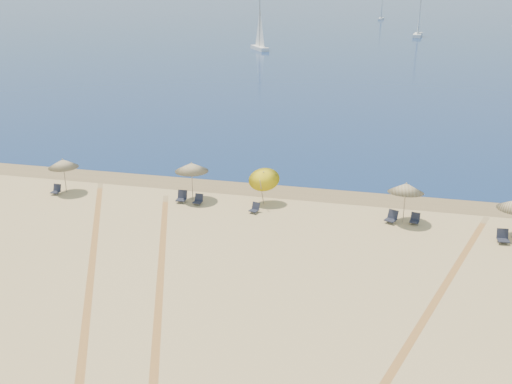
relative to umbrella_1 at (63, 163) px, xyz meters
The scene contains 17 objects.
ocean 205.13m from the umbrella_1, 86.29° to the left, with size 500.00×500.00×0.00m, color #0C2151.
wet_sand 13.92m from the umbrella_1, 15.53° to the left, with size 500.00×500.00×0.00m, color olive.
umbrella_1 is the anchor object (origin of this frame).
umbrella_2 8.81m from the umbrella_1, ahead, with size 2.16×2.16×2.60m.
umbrella_3 13.48m from the umbrella_1, ahead, with size 1.98×2.09×2.61m.
umbrella_4 22.16m from the umbrella_1, ahead, with size 2.11×2.15×2.53m.
chair_1 1.89m from the umbrella_1, 142.64° to the right, with size 0.54×0.63×0.64m.
chair_2 8.38m from the umbrella_1, ahead, with size 0.63×0.74×0.74m.
chair_3 9.53m from the umbrella_1, ahead, with size 0.58×0.67×0.65m.
chair_4 13.35m from the umbrella_1, ahead, with size 0.67×0.72×0.62m.
chair_5 21.56m from the umbrella_1, ahead, with size 0.84×0.89×0.73m.
chair_6 22.90m from the umbrella_1, ahead, with size 0.64×0.71×0.64m.
chair_7 27.57m from the umbrella_1, ahead, with size 0.66×0.76×0.73m.
sailboat_0 80.27m from the umbrella_1, 93.56° to the left, with size 4.77×6.13×9.36m.
sailboat_1 116.60m from the umbrella_1, 77.20° to the left, with size 2.46×7.08×10.34m.
sailboat_2 169.24m from the umbrella_1, 84.73° to the left, with size 1.82×5.30×7.74m.
tire_tracks 18.40m from the umbrella_1, 40.03° to the right, with size 51.73×39.49×0.00m.
Camera 1 is at (7.61, -12.20, 13.80)m, focal length 40.42 mm.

